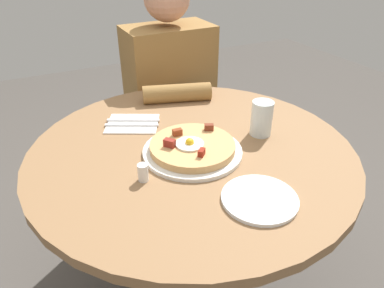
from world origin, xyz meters
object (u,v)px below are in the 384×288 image
object	(u,v)px
water_glass	(262,118)
salt_shaker	(143,173)
knife	(133,120)
pizza_plate	(192,151)
breakfast_pizza	(192,146)
dining_table	(192,190)
fork	(132,125)
person_seated	(171,116)
bread_plate	(260,199)

from	to	relation	value
water_glass	salt_shaker	bearing A→B (deg)	8.66
knife	water_glass	size ratio (longest dim) A/B	1.60
pizza_plate	breakfast_pizza	bearing A→B (deg)	-18.28
breakfast_pizza	dining_table	bearing A→B (deg)	-113.87
dining_table	breakfast_pizza	size ratio (longest dim) A/B	3.92
fork	salt_shaker	world-z (taller)	salt_shaker
fork	salt_shaker	size ratio (longest dim) A/B	3.69
person_seated	fork	xyz separation A→B (m)	(0.31, 0.39, 0.21)
dining_table	salt_shaker	xyz separation A→B (m)	(0.19, 0.09, 0.19)
breakfast_pizza	pizza_plate	bearing A→B (deg)	161.72
bread_plate	pizza_plate	bearing A→B (deg)	-79.78
pizza_plate	breakfast_pizza	size ratio (longest dim) A/B	1.17
bread_plate	water_glass	bearing A→B (deg)	-126.49
dining_table	bread_plate	xyz separation A→B (m)	(-0.03, 0.30, 0.17)
pizza_plate	salt_shaker	xyz separation A→B (m)	(0.17, 0.06, 0.02)
knife	pizza_plate	bearing A→B (deg)	-44.10
pizza_plate	bread_plate	xyz separation A→B (m)	(-0.05, 0.27, -0.00)
pizza_plate	breakfast_pizza	xyz separation A→B (m)	(0.00, -0.00, 0.02)
water_glass	salt_shaker	world-z (taller)	water_glass
bread_plate	fork	world-z (taller)	bread_plate
breakfast_pizza	bread_plate	distance (m)	0.27
person_seated	salt_shaker	distance (m)	0.82
fork	person_seated	bearing A→B (deg)	78.91
person_seated	knife	distance (m)	0.51
bread_plate	knife	size ratio (longest dim) A/B	1.04
dining_table	water_glass	xyz separation A→B (m)	(-0.23, 0.03, 0.22)
dining_table	salt_shaker	size ratio (longest dim) A/B	20.12
person_seated	knife	xyz separation A→B (m)	(0.29, 0.36, 0.21)
bread_plate	water_glass	world-z (taller)	water_glass
salt_shaker	knife	bearing A→B (deg)	-104.30
fork	salt_shaker	bearing A→B (deg)	-75.41
bread_plate	breakfast_pizza	bearing A→B (deg)	-79.64
breakfast_pizza	knife	bearing A→B (deg)	-71.60
dining_table	pizza_plate	world-z (taller)	pizza_plate
fork	water_glass	xyz separation A→B (m)	(-0.35, 0.23, 0.05)
person_seated	fork	world-z (taller)	person_seated
bread_plate	water_glass	xyz separation A→B (m)	(-0.20, -0.27, 0.05)
pizza_plate	knife	world-z (taller)	pizza_plate
dining_table	bread_plate	bearing A→B (deg)	96.45
dining_table	breakfast_pizza	world-z (taller)	breakfast_pizza
breakfast_pizza	fork	world-z (taller)	breakfast_pizza
knife	salt_shaker	distance (m)	0.34
knife	water_glass	distance (m)	0.43
breakfast_pizza	bread_plate	world-z (taller)	breakfast_pizza
person_seated	knife	bearing A→B (deg)	50.68
bread_plate	knife	bearing A→B (deg)	-75.51
dining_table	person_seated	xyz separation A→B (m)	(-0.19, -0.59, -0.04)
bread_plate	knife	xyz separation A→B (m)	(0.14, -0.54, 0.00)
dining_table	knife	size ratio (longest dim) A/B	5.45
fork	bread_plate	bearing A→B (deg)	-45.52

